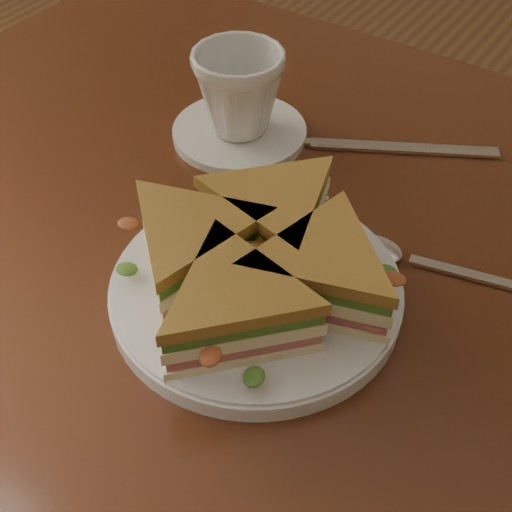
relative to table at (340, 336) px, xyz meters
The scene contains 8 objects.
table is the anchor object (origin of this frame).
plate 0.14m from the table, 121.86° to the right, with size 0.25×0.25×0.02m, color white.
sandwich_wedges 0.17m from the table, 121.86° to the right, with size 0.29×0.29×0.06m.
crisps_mound 0.17m from the table, 121.86° to the right, with size 0.09×0.09×0.05m, color #B06316, non-canonical shape.
spoon 0.11m from the table, 43.38° to the left, with size 0.18×0.06×0.01m.
knife 0.21m from the table, 104.73° to the left, with size 0.20×0.11×0.00m.
saucer 0.25m from the table, 150.45° to the left, with size 0.15×0.15×0.01m, color white.
coffee_cup 0.27m from the table, 150.45° to the left, with size 0.10×0.10×0.09m, color white.
Camera 1 is at (0.18, -0.42, 1.20)m, focal length 50.00 mm.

